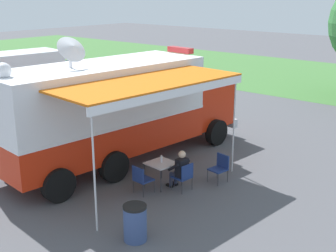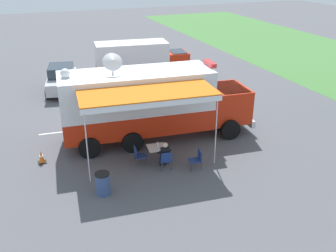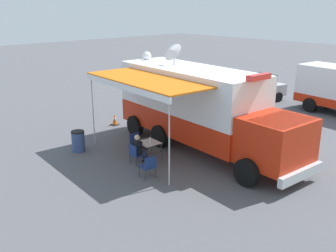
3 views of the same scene
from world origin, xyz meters
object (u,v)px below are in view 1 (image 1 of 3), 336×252
folding_chair_at_table (184,175)px  support_truck (21,77)px  command_truck (120,107)px  water_bottle (161,159)px  folding_table (161,165)px  folding_chair_spare_by_truck (220,166)px  folding_chair_beside_table (141,178)px  seated_responder (180,169)px  trash_bin (135,223)px

folding_chair_at_table → support_truck: support_truck is taller
command_truck → water_bottle: size_ratio=43.16×
support_truck → folding_table: bearing=-14.0°
folding_chair_spare_by_truck → command_truck: bearing=-168.2°
folding_chair_at_table → command_truck: bearing=170.8°
folding_table → folding_chair_beside_table: size_ratio=1.00×
water_bottle → folding_chair_beside_table: 0.96m
water_bottle → folding_chair_at_table: size_ratio=0.26×
folding_chair_spare_by_truck → folding_chair_beside_table: bearing=-119.0°
folding_chair_spare_by_truck → support_truck: size_ratio=0.12×
folding_table → seated_responder: 0.63m
command_truck → folding_chair_at_table: size_ratio=11.11×
folding_chair_at_table → folding_chair_beside_table: same height
folding_table → seated_responder: seated_responder is taller
folding_chair_spare_by_truck → folding_table: bearing=-130.7°
folding_table → water_bottle: (-0.03, 0.06, 0.16)m
seated_responder → water_bottle: bearing=-172.2°
water_bottle → seated_responder: (0.65, 0.09, -0.18)m
support_truck → command_truck: bearing=-13.8°
folding_chair_at_table → seated_responder: seated_responder is taller
water_bottle → folding_chair_spare_by_truck: 1.87m
trash_bin → support_truck: 15.36m
seated_responder → folding_chair_beside_table: bearing=-123.1°
folding_chair_at_table → support_truck: bearing=167.3°
folding_table → folding_chair_at_table: (0.80, 0.13, -0.16)m
folding_chair_at_table → seated_responder: bearing=175.0°
command_truck → folding_chair_spare_by_truck: bearing=11.8°
seated_responder → support_truck: bearing=167.2°
trash_bin → folding_chair_at_table: bearing=105.7°
trash_bin → support_truck: size_ratio=0.13×
folding_chair_beside_table → folding_chair_spare_by_truck: bearing=61.0°
folding_chair_spare_by_truck → trash_bin: trash_bin is taller
command_truck → folding_table: size_ratio=11.15×
folding_table → command_truck: bearing=164.9°
folding_chair_spare_by_truck → seated_responder: seated_responder is taller
folding_table → folding_chair_beside_table: bearing=-92.5°
folding_chair_spare_by_truck → support_truck: support_truck is taller
folding_chair_at_table → folding_chair_beside_table: (-0.84, -0.98, 0.00)m
water_bottle → trash_bin: 3.31m
command_truck → folding_table: (2.41, -0.65, -1.27)m
water_bottle → support_truck: size_ratio=0.03×
folding_table → folding_chair_spare_by_truck: bearing=49.3°
folding_chair_spare_by_truck → seated_responder: (-0.60, -1.26, 0.14)m
folding_chair_beside_table → support_truck: support_truck is taller
water_bottle → folding_chair_at_table: 0.90m
folding_table → folding_chair_at_table: bearing=9.1°
folding_chair_at_table → trash_bin: 3.03m
folding_chair_spare_by_truck → seated_responder: size_ratio=0.70×
folding_table → seated_responder: size_ratio=0.69×
trash_bin → folding_chair_beside_table: bearing=130.5°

